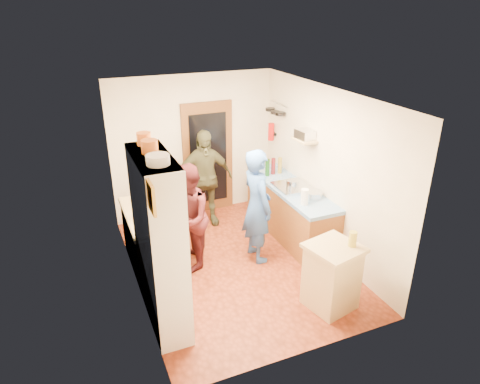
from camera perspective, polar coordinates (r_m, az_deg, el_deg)
floor at (r=6.71m, az=-0.52°, el=-9.60°), size 3.00×4.00×0.02m
ceiling at (r=5.70m, az=-0.62°, el=12.92°), size 3.00×4.00×0.02m
wall_back at (r=7.87m, az=-6.17°, el=6.06°), size 3.00×0.02×2.60m
wall_front at (r=4.50m, az=9.32°, el=-8.64°), size 3.00×0.02×2.60m
wall_left at (r=5.74m, az=-14.66°, el=-1.62°), size 0.02×4.00×2.60m
wall_right at (r=6.76m, az=11.37°, el=2.68°), size 0.02×4.00×2.60m
door_frame at (r=7.98m, az=-4.29°, el=4.51°), size 0.95×0.06×2.10m
door_glass at (r=7.95m, az=-4.21°, el=4.43°), size 0.70×0.02×1.70m
hutch_body at (r=5.16m, az=-10.66°, el=-6.81°), size 0.40×1.20×2.20m
hutch_top_shelf at (r=4.70m, az=-11.65°, el=4.57°), size 0.40×1.14×0.04m
plate_stack at (r=4.40m, az=-10.90°, el=4.26°), size 0.24×0.24×0.10m
orange_pot_a at (r=4.76m, az=-11.97°, el=5.95°), size 0.18×0.18×0.15m
orange_pot_b at (r=5.05m, az=-12.70°, el=6.94°), size 0.17×0.17×0.15m
left_counter_base at (r=6.58m, az=-11.84°, el=-6.49°), size 0.60×1.40×0.85m
left_counter_top at (r=6.36m, az=-12.18°, el=-2.99°), size 0.64×1.44×0.05m
toaster at (r=5.91m, az=-10.88°, el=-3.85°), size 0.27×0.21×0.17m
kettle at (r=6.16m, az=-12.43°, el=-2.68°), size 0.21×0.21×0.20m
orange_bowl at (r=6.45m, az=-11.75°, el=-1.91°), size 0.19×0.19×0.08m
chopping_board at (r=6.78m, az=-12.86°, el=-0.98°), size 0.34×0.28×0.02m
right_counter_base at (r=7.35m, az=6.66°, el=-2.72°), size 0.60×2.20×0.84m
right_counter_top at (r=7.16m, az=6.83°, el=0.49°), size 0.62×2.22×0.06m
hob at (r=7.10m, az=7.04°, el=0.72°), size 0.55×0.58×0.04m
pot_on_hob at (r=6.99m, az=7.01°, el=1.08°), size 0.20×0.20×0.13m
bottle_a at (r=7.51m, az=3.67°, el=3.27°), size 0.09×0.09×0.30m
bottle_b at (r=7.59m, az=4.45°, el=3.44°), size 0.08×0.08×0.29m
bottle_c at (r=7.65m, az=5.34°, el=3.55°), size 0.09×0.09×0.29m
paper_towel at (r=6.50m, az=8.62°, el=-0.65°), size 0.13×0.13×0.25m
mixing_bowl at (r=6.77m, az=9.73°, el=-0.34°), size 0.28×0.28×0.11m
island_base at (r=5.78m, az=12.09°, el=-11.16°), size 0.66×0.66×0.86m
island_top at (r=5.53m, az=12.49°, el=-7.30°), size 0.74×0.74×0.05m
cutting_board at (r=5.52m, az=11.76°, el=-7.17°), size 0.40×0.35×0.02m
oil_jar at (r=5.52m, az=14.79°, el=-6.08°), size 0.12×0.12×0.20m
pan_rail at (r=7.77m, az=5.22°, el=11.62°), size 0.02×0.65×0.02m
pan_hang_a at (r=7.62m, az=5.40°, el=10.36°), size 0.18×0.18×0.05m
pan_hang_b at (r=7.80m, az=4.69°, el=10.55°), size 0.16×0.16×0.05m
pan_hang_c at (r=7.97m, az=4.03°, el=10.94°), size 0.17×0.17×0.05m
wall_shelf at (r=6.91m, az=8.61°, el=6.88°), size 0.26×0.42×0.03m
radio at (r=6.89m, az=8.65°, el=7.59°), size 0.25×0.32×0.15m
ext_bracket at (r=8.08m, az=4.54°, el=7.72°), size 0.06×0.10×0.04m
fire_extinguisher at (r=8.04m, az=4.17°, el=8.02°), size 0.11×0.11×0.32m
picture_frame at (r=4.04m, az=-11.74°, el=-0.76°), size 0.03×0.25×0.30m
person_hob at (r=6.44m, az=2.67°, el=-1.90°), size 0.46×0.67×1.79m
person_left at (r=6.33m, az=-6.69°, el=-3.30°), size 0.82×0.94×1.63m
person_back at (r=7.51m, az=-4.70°, el=1.80°), size 1.05×0.48×1.75m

